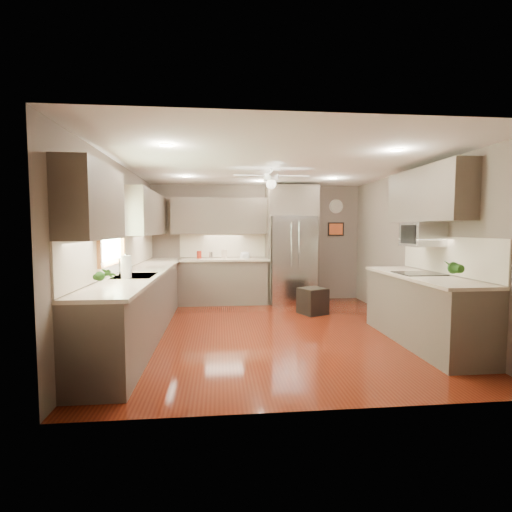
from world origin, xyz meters
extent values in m
plane|color=#4E150A|center=(0.00, 0.00, 0.00)|extent=(5.00, 5.00, 0.00)
plane|color=white|center=(0.00, 0.00, 2.50)|extent=(5.00, 5.00, 0.00)
plane|color=#685A4F|center=(0.00, 2.50, 1.25)|extent=(4.50, 0.00, 4.50)
plane|color=#685A4F|center=(0.00, -2.50, 1.25)|extent=(4.50, 0.00, 4.50)
plane|color=#685A4F|center=(-2.25, 0.00, 1.25)|extent=(0.00, 5.00, 5.00)
plane|color=#685A4F|center=(2.25, 0.00, 1.25)|extent=(0.00, 5.00, 5.00)
cylinder|color=maroon|center=(-1.23, 2.25, 1.02)|extent=(0.12, 0.12, 0.16)
cylinder|color=silver|center=(-0.99, 2.25, 1.01)|extent=(0.09, 0.09, 0.13)
cylinder|color=beige|center=(-0.71, 2.18, 1.03)|extent=(0.14, 0.14, 0.20)
imported|color=white|center=(-2.07, -0.22, 1.02)|extent=(0.10, 0.10, 0.17)
imported|color=#245217|center=(-1.95, -1.69, 1.09)|extent=(0.19, 0.15, 0.31)
imported|color=#245217|center=(1.92, -1.41, 1.10)|extent=(0.19, 0.16, 0.32)
imported|color=beige|center=(-0.28, 2.21, 0.97)|extent=(0.28, 0.28, 0.05)
cube|color=brown|center=(-1.95, 0.15, 0.45)|extent=(0.60, 4.70, 0.90)
cube|color=#BDB598|center=(-1.94, 0.15, 0.92)|extent=(0.65, 4.70, 0.04)
cube|color=beige|center=(-2.24, 0.15, 1.20)|extent=(0.02, 4.70, 0.50)
cube|color=brown|center=(-0.72, 2.20, 0.45)|extent=(1.85, 0.60, 0.90)
cube|color=#BDB598|center=(-0.72, 2.19, 0.92)|extent=(1.85, 0.65, 0.04)
cube|color=beige|center=(-0.72, 2.49, 1.20)|extent=(1.85, 0.02, 0.50)
cube|color=brown|center=(-2.08, -1.60, 1.83)|extent=(0.33, 1.20, 0.75)
cube|color=brown|center=(-2.08, 1.30, 1.83)|extent=(0.33, 2.40, 0.75)
cube|color=brown|center=(-0.72, 2.33, 1.83)|extent=(2.15, 0.33, 0.75)
cube|color=brown|center=(2.08, -0.55, 2.03)|extent=(0.33, 1.70, 0.75)
cube|color=#BFF2B2|center=(-2.23, -0.50, 1.55)|extent=(0.01, 1.00, 0.80)
cube|color=brown|center=(-2.21, -0.50, 1.98)|extent=(0.05, 1.12, 0.06)
cube|color=brown|center=(-2.21, -0.50, 1.12)|extent=(0.05, 1.12, 0.06)
cube|color=brown|center=(-2.21, -1.03, 1.55)|extent=(0.05, 0.06, 0.80)
cube|color=brown|center=(-2.21, 0.03, 1.55)|extent=(0.05, 0.06, 0.80)
cube|color=silver|center=(-1.93, -0.50, 0.93)|extent=(0.50, 0.70, 0.03)
cube|color=#262626|center=(-1.93, -0.50, 0.89)|extent=(0.44, 0.62, 0.05)
cylinder|color=silver|center=(-2.13, -0.50, 1.05)|extent=(0.02, 0.02, 0.24)
cylinder|color=silver|center=(-2.07, -0.50, 1.17)|extent=(0.16, 0.02, 0.02)
cube|color=silver|center=(0.70, 2.14, 0.91)|extent=(0.92, 0.72, 1.82)
cube|color=black|center=(0.70, 1.80, 0.66)|extent=(0.88, 0.02, 0.02)
cube|color=black|center=(0.70, 1.79, 1.25)|extent=(0.01, 0.02, 1.00)
cylinder|color=silver|center=(0.62, 1.76, 1.25)|extent=(0.02, 0.02, 0.90)
cylinder|color=silver|center=(0.78, 1.76, 1.25)|extent=(0.02, 0.02, 0.90)
cube|color=brown|center=(0.70, 2.20, 2.14)|extent=(1.04, 0.60, 0.63)
cube|color=brown|center=(0.20, 2.20, 0.91)|extent=(0.06, 0.60, 1.82)
cube|color=brown|center=(1.20, 2.20, 0.91)|extent=(0.06, 0.60, 1.82)
cube|color=brown|center=(1.93, -0.80, 0.45)|extent=(0.65, 2.20, 0.90)
cube|color=#BDB598|center=(1.91, -0.80, 0.92)|extent=(0.70, 2.20, 0.04)
cube|color=beige|center=(2.24, -0.80, 1.20)|extent=(0.02, 2.20, 0.50)
cube|color=black|center=(1.91, -0.70, 0.94)|extent=(0.56, 0.52, 0.01)
cube|color=silver|center=(2.03, -0.55, 1.48)|extent=(0.42, 0.55, 0.34)
cube|color=black|center=(1.82, -0.55, 1.48)|extent=(0.02, 0.40, 0.26)
cylinder|color=white|center=(0.00, 0.30, 2.46)|extent=(0.03, 0.03, 0.08)
cylinder|color=white|center=(0.00, 0.30, 2.36)|extent=(0.22, 0.22, 0.10)
sphere|color=white|center=(0.00, 0.30, 2.26)|extent=(0.16, 0.16, 0.16)
cube|color=white|center=(0.35, 0.30, 2.38)|extent=(0.48, 0.11, 0.01)
cube|color=white|center=(0.00, 0.65, 2.38)|extent=(0.11, 0.48, 0.01)
cube|color=white|center=(-0.35, 0.30, 2.38)|extent=(0.48, 0.11, 0.01)
cube|color=white|center=(0.00, -0.05, 2.38)|extent=(0.11, 0.48, 0.01)
cylinder|color=white|center=(-1.40, 1.30, 2.49)|extent=(0.14, 0.14, 0.01)
cylinder|color=white|center=(1.30, 1.30, 2.49)|extent=(0.14, 0.14, 0.01)
cylinder|color=white|center=(-1.40, -1.20, 2.49)|extent=(0.14, 0.14, 0.01)
cylinder|color=white|center=(1.30, -1.20, 2.49)|extent=(0.14, 0.14, 0.01)
cylinder|color=white|center=(0.00, 1.80, 2.49)|extent=(0.14, 0.14, 0.01)
cylinder|color=white|center=(1.75, 2.48, 2.05)|extent=(0.30, 0.03, 0.30)
cylinder|color=silver|center=(1.75, 2.47, 2.05)|extent=(0.29, 0.00, 0.29)
cube|color=black|center=(1.75, 2.48, 1.55)|extent=(0.36, 0.03, 0.30)
cube|color=#C65327|center=(1.75, 2.46, 1.55)|extent=(0.30, 0.01, 0.24)
cube|color=black|center=(0.88, 1.07, 0.22)|extent=(0.57, 0.57, 0.49)
cube|color=black|center=(0.88, 1.07, 0.46)|extent=(0.54, 0.54, 0.03)
cylinder|color=white|center=(-1.97, -0.80, 1.08)|extent=(0.13, 0.13, 0.30)
cylinder|color=silver|center=(-1.97, -0.80, 1.09)|extent=(0.03, 0.03, 0.32)
camera|label=1|loc=(-0.81, -5.50, 1.56)|focal=26.00mm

